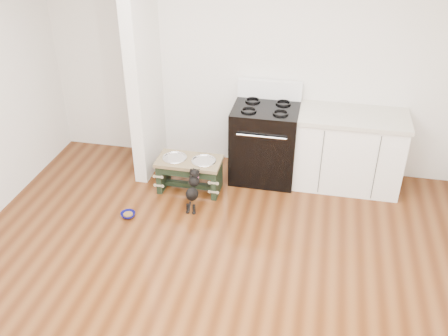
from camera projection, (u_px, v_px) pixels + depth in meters
ground at (201, 298)px, 4.42m from camera, size 5.00×5.00×0.00m
room_shell at (196, 136)px, 3.59m from camera, size 5.00×5.00×5.00m
partition_wall at (143, 64)px, 5.69m from camera, size 0.15×0.80×2.70m
oven_range at (265, 141)px, 5.94m from camera, size 0.76×0.69×1.14m
cabinet_run at (348, 151)px, 5.80m from camera, size 1.24×0.64×0.91m
dog_feeder at (189, 169)px, 5.77m from camera, size 0.74×0.40×0.42m
puppy at (193, 189)px, 5.48m from camera, size 0.13×0.38×0.45m
floor_bowl at (128, 215)px, 5.44m from camera, size 0.16×0.16×0.05m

